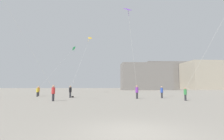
{
  "coord_description": "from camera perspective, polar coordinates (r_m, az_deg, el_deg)",
  "views": [
    {
      "loc": [
        -1.08,
        -6.72,
        1.73
      ],
      "look_at": [
        0.0,
        19.52,
        4.12
      ],
      "focal_mm": 28.22,
      "sensor_mm": 36.0,
      "label": 1
    }
  ],
  "objects": [
    {
      "name": "person_in_purple",
      "position": [
        24.38,
        8.08,
        -6.87
      ],
      "size": [
        0.4,
        0.4,
        1.83
      ],
      "rotation": [
        0.0,
        0.0,
        4.13
      ],
      "color": "#2D2D33",
      "rests_on": "ground_plane"
    },
    {
      "name": "building_right_hall",
      "position": [
        104.12,
        28.95,
        -1.62
      ],
      "size": [
        24.98,
        16.69,
        14.17
      ],
      "color": "#B2A893",
      "rests_on": "ground_plane"
    },
    {
      "name": "person_in_yellow",
      "position": [
        31.22,
        -23.02,
        -6.37
      ],
      "size": [
        0.35,
        0.35,
        1.59
      ],
      "rotation": [
        0.0,
        0.0,
        0.54
      ],
      "color": "#2D2D33",
      "rests_on": "ground_plane"
    },
    {
      "name": "kite_emerald_delta",
      "position": [
        44.34,
        -12.46,
        6.69
      ],
      "size": [
        4.19,
        12.32,
        10.12
      ],
      "color": "green"
    },
    {
      "name": "person_in_red",
      "position": [
        21.52,
        -18.49,
        -6.88
      ],
      "size": [
        0.4,
        0.4,
        1.83
      ],
      "rotation": [
        0.0,
        0.0,
        3.41
      ],
      "color": "#2D2D33",
      "rests_on": "ground_plane"
    },
    {
      "name": "kite_amber_diamond",
      "position": [
        35.42,
        -7.26,
        10.01
      ],
      "size": [
        2.65,
        8.07,
        10.23
      ],
      "color": "yellow"
    },
    {
      "name": "ground_plane",
      "position": [
        7.02,
        6.95,
        -19.41
      ],
      "size": [
        300.0,
        300.0,
        0.0
      ],
      "primitive_type": "plane",
      "color": "#9E9689"
    },
    {
      "name": "building_centre_hall",
      "position": [
        107.83,
        17.21,
        -1.72
      ],
      "size": [
        23.63,
        9.4,
        15.71
      ],
      "color": "gray",
      "rests_on": "ground_plane"
    },
    {
      "name": "building_left_hall",
      "position": [
        79.34,
        10.83,
        -2.14
      ],
      "size": [
        21.65,
        9.68,
        11.71
      ],
      "color": "gray",
      "rests_on": "ground_plane"
    },
    {
      "name": "kite_violet_delta",
      "position": [
        24.16,
        5.29,
        18.21
      ],
      "size": [
        2.0,
        2.54,
        10.59
      ],
      "color": "purple"
    },
    {
      "name": "person_in_blue",
      "position": [
        26.42,
        15.82,
        -6.73
      ],
      "size": [
        0.37,
        0.37,
        1.71
      ],
      "rotation": [
        0.0,
        0.0,
        0.36
      ],
      "color": "#2D2D33",
      "rests_on": "ground_plane"
    },
    {
      "name": "handbag_beside_flyer",
      "position": [
        27.15,
        -12.63,
        -8.48
      ],
      "size": [
        0.35,
        0.29,
        0.24
      ],
      "primitive_type": "cube",
      "rotation": [
        0.0,
        0.0,
        3.69
      ],
      "color": "black",
      "rests_on": "ground_plane"
    },
    {
      "name": "person_in_orange",
      "position": [
        33.46,
        -22.68,
        -6.15
      ],
      "size": [
        0.38,
        0.38,
        1.73
      ],
      "rotation": [
        0.0,
        0.0,
        2.2
      ],
      "color": "#2D2D33",
      "rests_on": "ground_plane"
    },
    {
      "name": "person_in_green",
      "position": [
        22.84,
        22.65,
        -6.99
      ],
      "size": [
        0.34,
        0.34,
        1.57
      ],
      "rotation": [
        0.0,
        0.0,
        6.11
      ],
      "color": "#2D2D33",
      "rests_on": "ground_plane"
    },
    {
      "name": "person_in_black",
      "position": [
        27.08,
        -13.36,
        -6.66
      ],
      "size": [
        0.39,
        0.39,
        1.78
      ],
      "rotation": [
        0.0,
        0.0,
        2.31
      ],
      "color": "#2D2D33",
      "rests_on": "ground_plane"
    }
  ]
}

